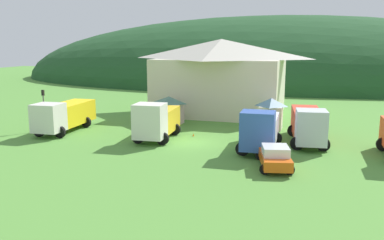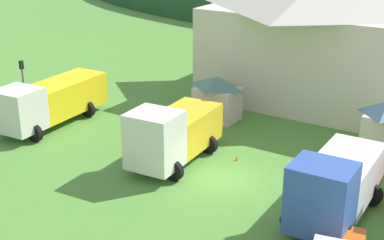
{
  "view_description": "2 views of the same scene",
  "coord_description": "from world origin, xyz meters",
  "px_view_note": "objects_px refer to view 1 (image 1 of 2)",
  "views": [
    {
      "loc": [
        10.04,
        -33.26,
        8.6
      ],
      "look_at": [
        -0.11,
        -0.27,
        2.08
      ],
      "focal_mm": 37.87,
      "sensor_mm": 36.0,
      "label": 1
    },
    {
      "loc": [
        12.26,
        -22.29,
        12.9
      ],
      "look_at": [
        -2.58,
        0.52,
        2.65
      ],
      "focal_mm": 50.79,
      "sensor_mm": 36.0,
      "label": 2
    }
  ],
  "objects_px": {
    "traffic_cone_mid_row": "(165,133)",
    "tow_truck_silver": "(308,123)",
    "play_shed_cream": "(271,113)",
    "heavy_rig_striped": "(156,120)",
    "flatbed_truck_yellow": "(64,115)",
    "traffic_cone_near_pickup": "(193,136)",
    "service_pickup_orange": "(274,156)",
    "traffic_light_west": "(44,106)",
    "box_truck_blue": "(260,129)",
    "play_shed_pink": "(169,110)",
    "depot_building": "(221,75)"
  },
  "relations": [
    {
      "from": "play_shed_pink",
      "to": "tow_truck_silver",
      "type": "distance_m",
      "value": 15.38
    },
    {
      "from": "box_truck_blue",
      "to": "traffic_cone_near_pickup",
      "type": "distance_m",
      "value": 7.62
    },
    {
      "from": "play_shed_cream",
      "to": "box_truck_blue",
      "type": "bearing_deg",
      "value": -89.42
    },
    {
      "from": "flatbed_truck_yellow",
      "to": "box_truck_blue",
      "type": "xyz_separation_m",
      "value": [
        19.57,
        -1.49,
        0.07
      ]
    },
    {
      "from": "traffic_cone_mid_row",
      "to": "tow_truck_silver",
      "type": "bearing_deg",
      "value": -0.94
    },
    {
      "from": "tow_truck_silver",
      "to": "heavy_rig_striped",
      "type": "bearing_deg",
      "value": -84.97
    },
    {
      "from": "depot_building",
      "to": "service_pickup_orange",
      "type": "distance_m",
      "value": 23.45
    },
    {
      "from": "depot_building",
      "to": "tow_truck_silver",
      "type": "xyz_separation_m",
      "value": [
        10.88,
        -13.27,
        -2.97
      ]
    },
    {
      "from": "tow_truck_silver",
      "to": "traffic_cone_mid_row",
      "type": "bearing_deg",
      "value": -97.42
    },
    {
      "from": "play_shed_cream",
      "to": "play_shed_pink",
      "type": "height_order",
      "value": "play_shed_cream"
    },
    {
      "from": "tow_truck_silver",
      "to": "traffic_cone_near_pickup",
      "type": "xyz_separation_m",
      "value": [
        -10.32,
        -0.4,
        -1.75
      ]
    },
    {
      "from": "box_truck_blue",
      "to": "traffic_cone_mid_row",
      "type": "distance_m",
      "value": 10.69
    },
    {
      "from": "play_shed_cream",
      "to": "heavy_rig_striped",
      "type": "xyz_separation_m",
      "value": [
        -9.41,
        -7.8,
        0.16
      ]
    },
    {
      "from": "traffic_light_west",
      "to": "traffic_cone_near_pickup",
      "type": "relative_size",
      "value": 7.59
    },
    {
      "from": "tow_truck_silver",
      "to": "play_shed_pink",
      "type": "bearing_deg",
      "value": -114.27
    },
    {
      "from": "flatbed_truck_yellow",
      "to": "traffic_cone_mid_row",
      "type": "xyz_separation_m",
      "value": [
        9.75,
        2.36,
        -1.69
      ]
    },
    {
      "from": "heavy_rig_striped",
      "to": "box_truck_blue",
      "type": "bearing_deg",
      "value": 80.11
    },
    {
      "from": "heavy_rig_striped",
      "to": "box_truck_blue",
      "type": "xyz_separation_m",
      "value": [
        9.5,
        -0.95,
        -0.03
      ]
    },
    {
      "from": "heavy_rig_striped",
      "to": "service_pickup_orange",
      "type": "bearing_deg",
      "value": 59.85
    },
    {
      "from": "heavy_rig_striped",
      "to": "service_pickup_orange",
      "type": "distance_m",
      "value": 12.41
    },
    {
      "from": "play_shed_pink",
      "to": "traffic_cone_near_pickup",
      "type": "xyz_separation_m",
      "value": [
        4.32,
        -5.1,
        -1.54
      ]
    },
    {
      "from": "flatbed_truck_yellow",
      "to": "traffic_cone_near_pickup",
      "type": "xyz_separation_m",
      "value": [
        12.89,
        1.74,
        -1.69
      ]
    },
    {
      "from": "traffic_cone_near_pickup",
      "to": "traffic_cone_mid_row",
      "type": "height_order",
      "value": "traffic_cone_mid_row"
    },
    {
      "from": "box_truck_blue",
      "to": "traffic_cone_mid_row",
      "type": "xyz_separation_m",
      "value": [
        -9.82,
        3.85,
        -1.77
      ]
    },
    {
      "from": "depot_building",
      "to": "heavy_rig_striped",
      "type": "relative_size",
      "value": 2.37
    },
    {
      "from": "play_shed_cream",
      "to": "play_shed_pink",
      "type": "bearing_deg",
      "value": -177.78
    },
    {
      "from": "heavy_rig_striped",
      "to": "service_pickup_orange",
      "type": "height_order",
      "value": "heavy_rig_striped"
    },
    {
      "from": "play_shed_cream",
      "to": "traffic_light_west",
      "type": "height_order",
      "value": "traffic_light_west"
    },
    {
      "from": "play_shed_cream",
      "to": "traffic_cone_mid_row",
      "type": "bearing_deg",
      "value": -153.27
    },
    {
      "from": "traffic_cone_near_pickup",
      "to": "flatbed_truck_yellow",
      "type": "bearing_deg",
      "value": -172.29
    },
    {
      "from": "play_shed_cream",
      "to": "traffic_cone_mid_row",
      "type": "distance_m",
      "value": 11.01
    },
    {
      "from": "tow_truck_silver",
      "to": "service_pickup_orange",
      "type": "bearing_deg",
      "value": -20.53
    },
    {
      "from": "flatbed_truck_yellow",
      "to": "box_truck_blue",
      "type": "height_order",
      "value": "box_truck_blue"
    },
    {
      "from": "play_shed_cream",
      "to": "service_pickup_orange",
      "type": "relative_size",
      "value": 0.6
    },
    {
      "from": "depot_building",
      "to": "flatbed_truck_yellow",
      "type": "xyz_separation_m",
      "value": [
        -12.34,
        -15.41,
        -3.03
      ]
    },
    {
      "from": "tow_truck_silver",
      "to": "depot_building",
      "type": "bearing_deg",
      "value": -147.12
    },
    {
      "from": "flatbed_truck_yellow",
      "to": "traffic_light_west",
      "type": "height_order",
      "value": "traffic_light_west"
    },
    {
      "from": "play_shed_cream",
      "to": "play_shed_pink",
      "type": "relative_size",
      "value": 1.05
    },
    {
      "from": "traffic_cone_mid_row",
      "to": "service_pickup_orange",
      "type": "bearing_deg",
      "value": -36.02
    },
    {
      "from": "play_shed_cream",
      "to": "traffic_cone_mid_row",
      "type": "xyz_separation_m",
      "value": [
        -9.73,
        -4.9,
        -1.64
      ]
    },
    {
      "from": "heavy_rig_striped",
      "to": "tow_truck_silver",
      "type": "bearing_deg",
      "value": 97.34
    },
    {
      "from": "box_truck_blue",
      "to": "tow_truck_silver",
      "type": "xyz_separation_m",
      "value": [
        3.65,
        3.63,
        -0.01
      ]
    },
    {
      "from": "tow_truck_silver",
      "to": "service_pickup_orange",
      "type": "xyz_separation_m",
      "value": [
        -2.03,
        -8.1,
        -0.92
      ]
    },
    {
      "from": "tow_truck_silver",
      "to": "traffic_light_west",
      "type": "height_order",
      "value": "traffic_light_west"
    },
    {
      "from": "service_pickup_orange",
      "to": "flatbed_truck_yellow",
      "type": "bearing_deg",
      "value": -118.57
    },
    {
      "from": "traffic_light_west",
      "to": "service_pickup_orange",
      "type": "bearing_deg",
      "value": -13.68
    },
    {
      "from": "heavy_rig_striped",
      "to": "traffic_cone_mid_row",
      "type": "distance_m",
      "value": 3.43
    },
    {
      "from": "flatbed_truck_yellow",
      "to": "traffic_light_west",
      "type": "xyz_separation_m",
      "value": [
        -2.01,
        -0.31,
        0.83
      ]
    },
    {
      "from": "depot_building",
      "to": "flatbed_truck_yellow",
      "type": "distance_m",
      "value": 19.97
    },
    {
      "from": "depot_building",
      "to": "box_truck_blue",
      "type": "distance_m",
      "value": 18.61
    }
  ]
}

